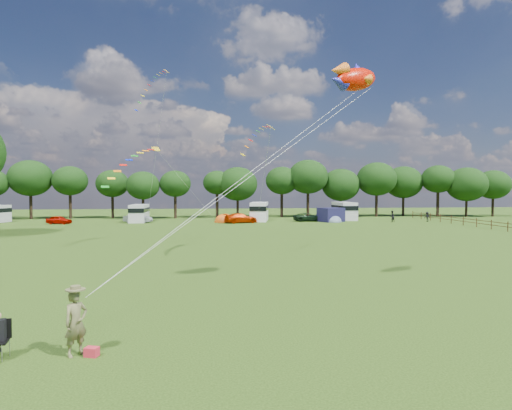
{
  "coord_description": "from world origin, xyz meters",
  "views": [
    {
      "loc": [
        -2.94,
        -20.06,
        5.06
      ],
      "look_at": [
        0.0,
        8.0,
        4.0
      ],
      "focal_mm": 30.0,
      "sensor_mm": 36.0,
      "label": 1
    }
  ],
  "objects": [
    {
      "name": "ground_plane",
      "position": [
        0.0,
        0.0,
        0.0
      ],
      "size": [
        180.0,
        180.0,
        0.0
      ],
      "primitive_type": "plane",
      "color": "black",
      "rests_on": "ground"
    },
    {
      "name": "tree_line",
      "position": [
        5.3,
        54.99,
        6.35
      ],
      "size": [
        102.98,
        10.98,
        10.27
      ],
      "color": "black",
      "rests_on": "ground"
    },
    {
      "name": "fence",
      "position": [
        32.0,
        34.5,
        0.7
      ],
      "size": [
        0.12,
        33.12,
        1.2
      ],
      "color": "#472D19",
      "rests_on": "ground"
    },
    {
      "name": "car_a",
      "position": [
        -24.79,
        44.0,
        0.61
      ],
      "size": [
        3.86,
        2.21,
        1.21
      ],
      "primitive_type": "imported",
      "rotation": [
        0.0,
        0.0,
        1.34
      ],
      "color": "#A40A00",
      "rests_on": "ground"
    },
    {
      "name": "car_b",
      "position": [
        -13.89,
        45.24,
        0.69
      ],
      "size": [
        4.1,
        2.22,
        1.37
      ],
      "primitive_type": "imported",
      "rotation": [
        0.0,
        0.0,
        1.36
      ],
      "color": "gray",
      "rests_on": "ground"
    },
    {
      "name": "car_c",
      "position": [
        1.42,
        43.19,
        0.72
      ],
      "size": [
        5.18,
        3.24,
        1.44
      ],
      "primitive_type": "imported",
      "rotation": [
        0.0,
        0.0,
        1.84
      ],
      "color": "#B32800",
      "rests_on": "ground"
    },
    {
      "name": "car_d",
      "position": [
        12.17,
        45.53,
        0.64
      ],
      "size": [
        4.85,
        2.46,
        1.29
      ],
      "primitive_type": "imported",
      "rotation": [
        0.0,
        0.0,
        1.64
      ],
      "color": "black",
      "rests_on": "ground"
    },
    {
      "name": "campervan_b",
      "position": [
        -13.92,
        46.62,
        1.44
      ],
      "size": [
        2.36,
        5.47,
        2.68
      ],
      "rotation": [
        0.0,
        0.0,
        1.56
      ],
      "color": "silver",
      "rests_on": "ground"
    },
    {
      "name": "campervan_c",
      "position": [
        4.6,
        47.02,
        1.58
      ],
      "size": [
        3.63,
        6.37,
        2.94
      ],
      "rotation": [
        0.0,
        0.0,
        1.38
      ],
      "color": "silver",
      "rests_on": "ground"
    },
    {
      "name": "campervan_d",
      "position": [
        18.75,
        47.96,
        1.56
      ],
      "size": [
        2.74,
        6.0,
        2.9
      ],
      "rotation": [
        0.0,
        0.0,
        1.61
      ],
      "color": "#B5B5B7",
      "rests_on": "ground"
    },
    {
      "name": "tent_orange",
      "position": [
        -0.9,
        44.92,
        0.02
      ],
      "size": [
        3.27,
        3.58,
        2.56
      ],
      "color": "#E35810",
      "rests_on": "ground"
    },
    {
      "name": "tent_greyblue",
      "position": [
        15.47,
        43.67,
        0.02
      ],
      "size": [
        2.96,
        3.25,
        2.21
      ],
      "color": "slate",
      "rests_on": "ground"
    },
    {
      "name": "awning_navy",
      "position": [
        15.42,
        44.27,
        1.07
      ],
      "size": [
        4.26,
        3.93,
        2.14
      ],
      "primitive_type": "cube",
      "rotation": [
        0.0,
        0.0,
        0.42
      ],
      "color": "#18163A",
      "rests_on": "ground"
    },
    {
      "name": "kite_flyer",
      "position": [
        -7.04,
        -6.76,
        1.0
      ],
      "size": [
        0.85,
        0.86,
        2.0
      ],
      "primitive_type": "imported",
      "rotation": [
        0.0,
        0.0,
        0.81
      ],
      "color": "brown",
      "rests_on": "ground"
    },
    {
      "name": "kite_bag",
      "position": [
        -6.55,
        -6.89,
        0.14
      ],
      "size": [
        0.46,
        0.37,
        0.28
      ],
      "primitive_type": "cube",
      "rotation": [
        0.0,
        0.0,
        -0.32
      ],
      "color": "red",
      "rests_on": "ground"
    },
    {
      "name": "fish_kite",
      "position": [
        4.14,
        0.97,
        10.6
      ],
      "size": [
        3.26,
        2.34,
        1.75
      ],
      "rotation": [
        0.0,
        -0.21,
        0.5
      ],
      "color": "red",
      "rests_on": "ground"
    },
    {
      "name": "streamer_kite_a",
      "position": [
        -9.25,
        29.35,
        17.04
      ],
      "size": [
        3.25,
        5.63,
        5.77
      ],
      "rotation": [
        0.0,
        0.0,
        1.18
      ],
      "color": "yellow",
      "rests_on": "ground"
    },
    {
      "name": "streamer_kite_b",
      "position": [
        -9.56,
        18.76,
        7.69
      ],
      "size": [
        4.41,
        4.68,
        3.84
      ],
      "rotation": [
        0.0,
        0.0,
        0.44
      ],
      "color": "gold",
      "rests_on": "ground"
    },
    {
      "name": "streamer_kite_c",
      "position": [
        0.7,
        11.55,
        9.17
      ],
      "size": [
        3.11,
        5.04,
        2.83
      ],
      "rotation": [
        0.0,
        0.0,
        1.17
      ],
      "color": "gold",
      "rests_on": "ground"
    },
    {
      "name": "walker_a",
      "position": [
        24.54,
        42.59,
        0.87
      ],
      "size": [
        0.95,
        0.72,
        1.75
      ],
      "primitive_type": "imported",
      "rotation": [
        0.0,
        0.0,
        3.39
      ],
      "color": "black",
      "rests_on": "ground"
    },
    {
      "name": "walker_b",
      "position": [
        30.32,
        42.83,
        0.77
      ],
      "size": [
        1.04,
        0.59,
        1.53
      ],
      "primitive_type": "imported",
      "rotation": [
        0.0,
        0.0,
        3.28
      ],
      "color": "black",
      "rests_on": "ground"
    }
  ]
}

